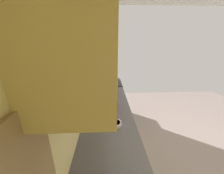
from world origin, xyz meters
TOP-DOWN VIEW (x-y plane):
  - ground_plane at (0.00, 0.00)m, footprint 5.79×5.79m
  - wall_back at (0.00, 1.64)m, footprint 3.74×0.12m
  - counter_run at (-0.39, 1.27)m, footprint 2.83×0.66m
  - upper_cabinets at (-0.39, 1.42)m, footprint 1.63×0.33m
  - oven_range at (1.36, 1.25)m, footprint 0.67×0.67m
  - microwave at (0.58, 1.29)m, footprint 0.45×0.38m
  - bowl at (-0.30, 1.19)m, footprint 0.14×0.14m
  - kettle at (0.05, 1.19)m, footprint 0.16×0.12m

SIDE VIEW (x-z plane):
  - ground_plane at x=0.00m, z-range 0.00..0.00m
  - counter_run at x=-0.39m, z-range 0.00..0.92m
  - oven_range at x=1.36m, z-range -0.07..1.03m
  - bowl at x=-0.30m, z-range 0.92..0.97m
  - kettle at x=0.05m, z-range 0.91..1.07m
  - microwave at x=0.58m, z-range 0.92..1.25m
  - wall_back at x=0.00m, z-range 0.00..2.66m
  - upper_cabinets at x=-0.39m, z-range 1.57..2.29m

